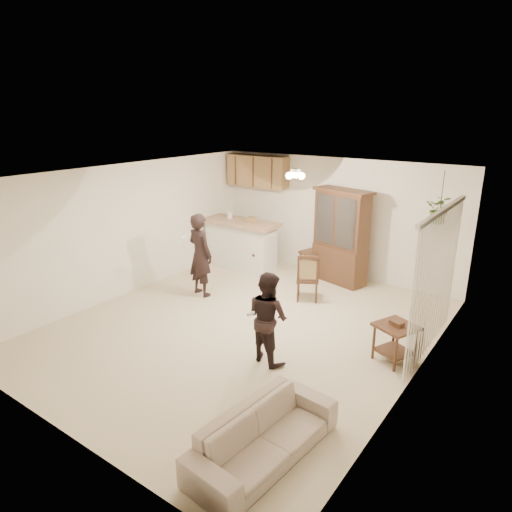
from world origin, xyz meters
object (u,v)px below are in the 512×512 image
Objects in this scene: child at (268,317)px; adult at (200,250)px; sofa at (264,426)px; chair_hutch_left at (314,261)px; chair_hutch_right at (307,286)px; side_table at (395,342)px; china_hutch at (341,237)px; chair_bar at (255,259)px.

adult is at bearing -13.87° from child.
chair_hutch_left reaches higher than sofa.
chair_hutch_right is at bearing -142.20° from adult.
chair_hutch_right is at bearing -60.61° from child.
side_table is at bearing 121.66° from chair_hutch_right.
adult is 1.96× the size of chair_hutch_right.
chair_hutch_right is (1.80, 0.97, -0.64)m from adult.
chair_bar is at bearing -149.96° from china_hutch.
side_table is (1.49, 1.02, -0.38)m from child.
adult is at bearing 176.13° from side_table.
chair_hutch_left reaches higher than chair_hutch_right.
sofa is at bearing -99.46° from side_table.
side_table is at bearing -12.84° from chair_bar.
chair_hutch_right is (0.56, -1.29, -0.06)m from chair_hutch_left.
china_hutch is at bearing -120.87° from chair_hutch_right.
child is at bearing 77.35° from chair_hutch_right.
chair_hutch_right is at bearing -50.16° from chair_hutch_left.
side_table is 0.60× the size of chair_hutch_left.
chair_hutch_left is (-2.66, 2.52, 0.02)m from side_table.
child is 1.30× the size of chair_bar.
sofa is 1.81× the size of chair_bar.
sofa is at bearing 85.35° from chair_hutch_right.
chair_hutch_right reaches higher than side_table.
chair_hutch_right is (-1.67, 3.87, -0.11)m from sofa.
child is 1.47× the size of chair_hutch_right.
chair_hutch_left is at bearing 40.06° from chair_bar.
chair_hutch_right is at bearing -78.63° from china_hutch.
china_hutch reaches higher than chair_hutch_left.
side_table is 0.73× the size of chair_hutch_right.
sofa is at bearing 137.10° from child.
adult is at bearing -78.45° from chair_bar.
china_hutch is (-1.60, 5.09, 0.59)m from sofa.
side_table is (2.04, -2.46, -0.67)m from china_hutch.
chair_bar is at bearing 152.90° from side_table.
china_hutch is at bearing 129.68° from side_table.
adult is 2.64m from chair_hutch_left.
chair_hutch_left is at bearing -57.58° from child.
chair_hutch_right is at bearing -8.55° from chair_bar.
chair_hutch_left is at bearing -94.58° from chair_hutch_right.
child reaches higher than sofa.
child is (-1.05, 1.61, 0.31)m from sofa.
adult is 2.69× the size of side_table.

